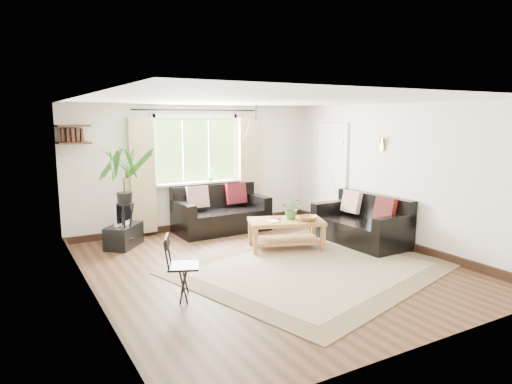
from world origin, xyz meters
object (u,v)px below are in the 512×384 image
sofa_back (222,210)px  palm_stand (125,199)px  coffee_table (286,234)px  sofa_right (360,221)px  tv_stand (124,236)px  folding_chair (184,267)px

sofa_back → palm_stand: palm_stand is taller
coffee_table → palm_stand: size_ratio=0.72×
sofa_back → coffee_table: bearing=-77.0°
sofa_right → palm_stand: 3.99m
sofa_right → tv_stand: sofa_right is taller
sofa_right → coffee_table: (-1.31, 0.34, -0.15)m
folding_chair → sofa_right: bearing=-54.0°
coffee_table → sofa_right: bearing=-14.5°
sofa_right → palm_stand: size_ratio=1.00×
palm_stand → folding_chair: 2.48m
sofa_back → sofa_right: sofa_back is taller
tv_stand → folding_chair: 2.62m
sofa_right → palm_stand: (-3.62, 1.62, 0.45)m
tv_stand → coffee_table: bearing=-81.6°
sofa_back → coffee_table: sofa_back is taller
sofa_back → tv_stand: size_ratio=2.49×
folding_chair → palm_stand: bearing=25.0°
sofa_back → sofa_right: 2.60m
palm_stand → folding_chair: bearing=-88.1°
tv_stand → palm_stand: size_ratio=0.42×
tv_stand → folding_chair: folding_chair is taller
coffee_table → folding_chair: size_ratio=1.56×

